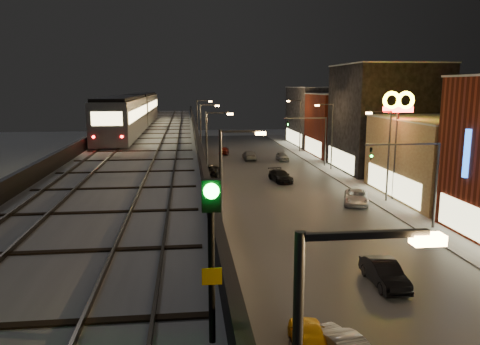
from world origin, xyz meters
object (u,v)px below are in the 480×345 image
car_taxi (309,338)px  car_onc_red (282,157)px  car_mid_silver (211,170)px  car_onc_silver (384,274)px  rail_signal (211,229)px  car_onc_dark (356,198)px  car_onc_white (280,176)px  car_mid_dark (249,156)px  subway_train (134,111)px  car_far_white (224,151)px

car_taxi → car_onc_red: bearing=-95.1°
car_mid_silver → car_onc_silver: car_onc_silver is taller
rail_signal → car_onc_silver: 21.07m
car_onc_red → car_onc_dark: bearing=-87.0°
car_taxi → car_onc_red: (9.41, 51.62, 0.01)m
car_onc_silver → car_onc_white: size_ratio=0.92×
car_mid_dark → car_onc_dark: (6.60, -28.75, -0.02)m
subway_train → car_mid_silver: (8.94, 3.87, -7.79)m
car_taxi → car_far_white: (1.05, 59.41, 0.01)m
car_onc_silver → car_taxi: bearing=-134.1°
car_onc_dark → car_onc_white: 12.61m
rail_signal → car_taxi: rail_signal is taller
car_onc_silver → car_onc_white: bearing=90.4°
car_onc_dark → car_far_white: bearing=125.8°
car_taxi → car_far_white: bearing=-85.8°
car_onc_white → car_taxi: bearing=-107.6°
subway_train → car_onc_dark: subway_train is taller
car_taxi → car_onc_silver: (6.04, 6.17, 0.07)m
car_mid_dark → car_onc_red: 5.13m
subway_train → rail_signal: (6.40, -47.32, 0.36)m
car_taxi → car_mid_dark: car_mid_dark is taller
rail_signal → car_far_white: rail_signal is taller
car_mid_dark → car_far_white: size_ratio=1.24×
car_onc_white → car_mid_dark: bearing=86.6°
rail_signal → car_onc_silver: size_ratio=0.72×
car_taxi → car_onc_dark: (11.14, 24.49, 0.03)m
subway_train → car_taxi: bearing=-73.5°
car_taxi → car_onc_red: size_ratio=0.99×
subway_train → car_onc_dark: (22.19, -12.76, -7.80)m
car_far_white → car_onc_silver: size_ratio=0.88×
rail_signal → car_mid_dark: rail_signal is taller
subway_train → rail_signal: bearing=-82.3°
rail_signal → car_mid_silver: bearing=87.2°
car_onc_silver → car_mid_dark: bearing=92.1°
car_onc_silver → subway_train: bearing=119.1°
rail_signal → car_onc_red: 63.80m
car_onc_red → car_taxi: bearing=-101.0°
subway_train → car_onc_silver: (17.09, -31.08, -7.76)m
car_mid_dark → car_far_white: (-3.49, 6.17, -0.04)m
car_onc_silver → rail_signal: bearing=-123.1°
subway_train → rail_signal: 47.75m
car_onc_white → car_far_white: bearing=93.7°
car_far_white → car_onc_dark: (10.09, -34.92, 0.02)m
subway_train → car_far_white: bearing=61.4°
car_onc_silver → car_onc_red: size_ratio=1.14×
rail_signal → car_taxi: (4.65, 10.07, -8.19)m
rail_signal → car_onc_red: (14.06, 61.69, -8.19)m
car_taxi → car_onc_white: (5.99, 36.00, 0.04)m
car_mid_dark → car_onc_silver: 47.09m
car_far_white → car_onc_white: (4.94, -23.41, 0.03)m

